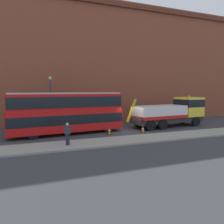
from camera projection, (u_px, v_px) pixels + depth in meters
ground_plane at (129, 131)px, 22.91m from camera, size 120.00×120.00×0.00m
near_kerb at (149, 138)px, 18.99m from camera, size 60.00×2.80×0.15m
building_facade at (106, 62)px, 28.73m from camera, size 60.00×1.50×16.00m
recovery_tow_truck at (171, 112)px, 25.38m from camera, size 10.23×3.45×3.67m
double_decker_bus at (67, 111)px, 21.01m from camera, size 11.19×3.55×4.06m
pedestrian_onlooker at (67, 134)px, 16.25m from camera, size 0.44×0.48×1.71m
traffic_cone_near_bus at (109, 131)px, 20.94m from camera, size 0.36×0.36×0.72m
traffic_cone_midway at (143, 129)px, 21.82m from camera, size 0.36×0.36×0.72m
street_lamp at (51, 97)px, 24.52m from camera, size 0.36×0.36×5.83m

